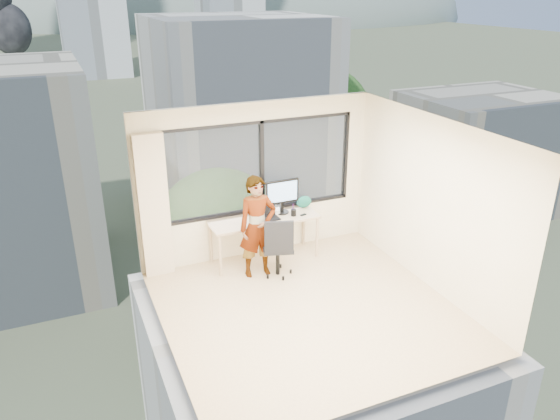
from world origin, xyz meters
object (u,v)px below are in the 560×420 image
desk (264,239)px  monitor (282,196)px  chair (278,245)px  person (258,227)px  game_console (270,210)px  laptop (268,213)px  handbag (304,202)px

desk → monitor: (0.36, 0.10, 0.67)m
chair → desk: bearing=107.3°
person → game_console: 0.78m
desk → laptop: size_ratio=5.00×
handbag → person: bearing=-136.1°
chair → person: bearing=169.7°
person → laptop: (0.33, 0.36, 0.04)m
laptop → monitor: bearing=24.0°
monitor → laptop: size_ratio=1.64×
desk → monitor: 0.77m
laptop → person: bearing=-136.3°
desk → person: person is taller
person → monitor: 0.85m
monitor → laptop: bearing=-153.2°
desk → handbag: size_ratio=6.72×
desk → chair: chair is taller
desk → chair: bearing=-89.8°
monitor → laptop: monitor is taller
desk → game_console: size_ratio=5.74×
monitor → chair: bearing=-119.5°
laptop → chair: bearing=-99.5°
game_console → handbag: handbag is taller
chair → monitor: bearing=78.5°
game_console → person: bearing=-106.1°
chair → person: size_ratio=0.63×
chair → person: 0.43m
monitor → laptop: (-0.31, -0.16, -0.18)m
game_console → handbag: 0.61m
person → handbag: size_ratio=6.12×
person → chair: bearing=-23.8°
person → monitor: size_ratio=2.78×
game_console → monitor: bearing=-10.6°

